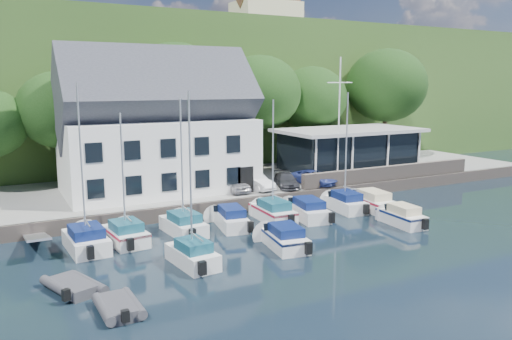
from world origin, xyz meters
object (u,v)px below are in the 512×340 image
(harbor_building, at_px, (158,135))
(boat_r1_4, at_px, (273,156))
(car_blue, at_px, (313,177))
(dinghy_0, at_px, (74,284))
(car_silver, at_px, (234,183))
(boat_r1_6, at_px, (346,151))
(boat_r1_3, at_px, (230,216))
(boat_r2_4, at_px, (401,215))
(boat_r1_5, at_px, (307,208))
(dinghy_1, at_px, (119,305))
(flagpole, at_px, (339,120))
(boat_r1_1, at_px, (123,172))
(boat_r1_2, at_px, (182,166))
(car_white, at_px, (256,182))
(boat_r1_7, at_px, (371,200))
(boat_r1_0, at_px, (82,173))
(boat_r2_2, at_px, (284,236))
(boat_r2_1, at_px, (191,184))
(car_dgrey, at_px, (286,180))
(club_pavilion, at_px, (348,151))

(harbor_building, height_order, boat_r1_4, harbor_building)
(car_blue, height_order, dinghy_0, car_blue)
(car_silver, bearing_deg, boat_r1_6, -39.20)
(boat_r1_3, bearing_deg, boat_r2_4, -15.69)
(boat_r1_5, relative_size, dinghy_1, 2.21)
(flagpole, relative_size, boat_r1_1, 1.22)
(boat_r1_2, distance_m, boat_r1_4, 6.44)
(car_silver, height_order, dinghy_1, car_silver)
(car_white, distance_m, boat_r1_7, 8.94)
(car_silver, distance_m, boat_r1_4, 6.13)
(boat_r1_0, xyz_separation_m, boat_r2_2, (10.07, -4.72, -3.73))
(boat_r2_1, bearing_deg, flagpole, 25.32)
(car_dgrey, bearing_deg, boat_r1_2, -135.51)
(car_silver, xyz_separation_m, boat_r1_4, (0.30, -5.45, 2.79))
(car_silver, relative_size, flagpole, 0.36)
(boat_r2_4, bearing_deg, club_pavilion, 70.02)
(flagpole, height_order, boat_r1_6, flagpole)
(club_pavilion, xyz_separation_m, car_white, (-11.24, -2.78, -1.43))
(boat_r1_7, relative_size, dinghy_1, 2.24)
(boat_r1_4, bearing_deg, boat_r1_3, -175.28)
(boat_r1_3, bearing_deg, boat_r2_1, -121.31)
(car_white, height_order, dinghy_1, car_white)
(boat_r2_4, bearing_deg, boat_r2_2, -174.05)
(boat_r1_4, distance_m, boat_r1_5, 4.47)
(harbor_building, xyz_separation_m, car_dgrey, (9.36, -3.62, -3.80))
(car_dgrey, bearing_deg, boat_r1_6, -50.20)
(car_dgrey, xyz_separation_m, boat_r1_6, (1.94, -5.08, 2.82))
(car_silver, height_order, boat_r1_5, car_silver)
(boat_r1_2, bearing_deg, flagpole, 13.07)
(club_pavilion, xyz_separation_m, dinghy_0, (-26.50, -14.22, -2.70))
(boat_r2_4, bearing_deg, boat_r1_1, 168.81)
(car_white, bearing_deg, boat_r1_0, -165.40)
(boat_r1_0, relative_size, boat_r2_4, 1.71)
(boat_r1_3, bearing_deg, car_silver, 71.73)
(car_blue, distance_m, flagpole, 5.21)
(boat_r1_2, distance_m, dinghy_0, 10.30)
(harbor_building, distance_m, dinghy_0, 17.72)
(boat_r2_1, bearing_deg, harbor_building, 73.33)
(boat_r1_7, height_order, boat_r2_1, boat_r2_1)
(car_white, distance_m, dinghy_0, 19.11)
(boat_r2_1, bearing_deg, boat_r1_3, 43.02)
(harbor_building, height_order, boat_r1_1, harbor_building)
(boat_r1_7, distance_m, dinghy_0, 22.39)
(club_pavilion, xyz_separation_m, boat_r2_2, (-14.97, -13.34, -2.38))
(boat_r1_7, bearing_deg, boat_r2_4, -97.54)
(car_white, bearing_deg, boat_r1_5, -89.38)
(boat_r1_4, bearing_deg, boat_r2_4, -32.73)
(club_pavilion, xyz_separation_m, boat_r1_3, (-15.96, -8.20, -2.35))
(harbor_building, bearing_deg, dinghy_1, -112.01)
(boat_r1_1, relative_size, boat_r1_4, 0.96)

